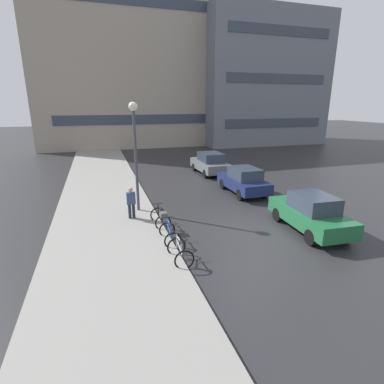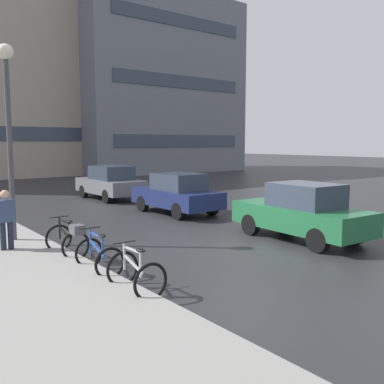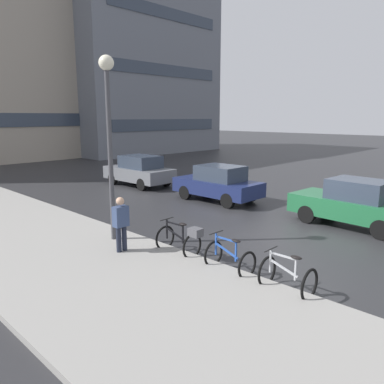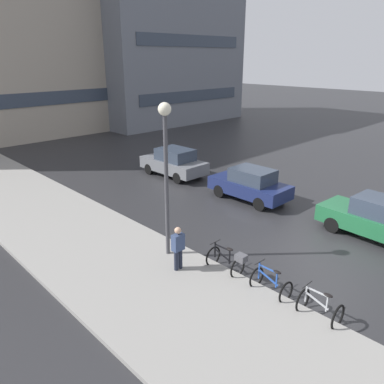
{
  "view_description": "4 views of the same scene",
  "coord_description": "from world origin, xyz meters",
  "px_view_note": "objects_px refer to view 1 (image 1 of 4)",
  "views": [
    {
      "loc": [
        -6.11,
        -10.57,
        5.37
      ],
      "look_at": [
        -1.69,
        3.4,
        1.0
      ],
      "focal_mm": 28.0,
      "sensor_mm": 36.0,
      "label": 1
    },
    {
      "loc": [
        -7.61,
        -8.3,
        2.83
      ],
      "look_at": [
        0.02,
        1.53,
        1.38
      ],
      "focal_mm": 40.0,
      "sensor_mm": 36.0,
      "label": 2
    },
    {
      "loc": [
        -10.51,
        -5.24,
        3.76
      ],
      "look_at": [
        -0.13,
        4.74,
        0.85
      ],
      "focal_mm": 35.0,
      "sensor_mm": 36.0,
      "label": 3
    },
    {
      "loc": [
        -12.0,
        -5.13,
        6.75
      ],
      "look_at": [
        -2.13,
        5.03,
        1.61
      ],
      "focal_mm": 35.0,
      "sensor_mm": 36.0,
      "label": 4
    }
  ],
  "objects_px": {
    "car_grey": "(210,163)",
    "streetlamp": "(135,139)",
    "bicycle_nearest": "(180,252)",
    "pedestrian": "(131,202)",
    "car_navy": "(244,181)",
    "bicycle_third": "(161,217)",
    "bicycle_second": "(170,234)",
    "car_green": "(311,213)"
  },
  "relations": [
    {
      "from": "car_green",
      "to": "bicycle_third",
      "type": "bearing_deg",
      "value": 159.42
    },
    {
      "from": "bicycle_nearest",
      "to": "bicycle_third",
      "type": "relative_size",
      "value": 0.78
    },
    {
      "from": "bicycle_nearest",
      "to": "car_green",
      "type": "distance_m",
      "value": 6.19
    },
    {
      "from": "streetlamp",
      "to": "bicycle_second",
      "type": "bearing_deg",
      "value": -79.6
    },
    {
      "from": "streetlamp",
      "to": "bicycle_nearest",
      "type": "bearing_deg",
      "value": -82.63
    },
    {
      "from": "bicycle_nearest",
      "to": "pedestrian",
      "type": "distance_m",
      "value": 4.58
    },
    {
      "from": "car_grey",
      "to": "pedestrian",
      "type": "bearing_deg",
      "value": -130.88
    },
    {
      "from": "pedestrian",
      "to": "bicycle_third",
      "type": "bearing_deg",
      "value": -45.57
    },
    {
      "from": "bicycle_nearest",
      "to": "car_navy",
      "type": "bearing_deg",
      "value": 49.35
    },
    {
      "from": "bicycle_second",
      "to": "car_navy",
      "type": "distance_m",
      "value": 8.0
    },
    {
      "from": "bicycle_second",
      "to": "bicycle_third",
      "type": "relative_size",
      "value": 0.82
    },
    {
      "from": "bicycle_nearest",
      "to": "pedestrian",
      "type": "xyz_separation_m",
      "value": [
        -1.16,
        4.4,
        0.54
      ]
    },
    {
      "from": "bicycle_nearest",
      "to": "bicycle_second",
      "type": "height_order",
      "value": "bicycle_second"
    },
    {
      "from": "car_green",
      "to": "pedestrian",
      "type": "xyz_separation_m",
      "value": [
        -7.26,
        3.47,
        0.12
      ]
    },
    {
      "from": "bicycle_nearest",
      "to": "car_green",
      "type": "height_order",
      "value": "car_green"
    },
    {
      "from": "bicycle_second",
      "to": "car_green",
      "type": "height_order",
      "value": "car_green"
    },
    {
      "from": "bicycle_third",
      "to": "pedestrian",
      "type": "relative_size",
      "value": 0.84
    },
    {
      "from": "bicycle_third",
      "to": "car_grey",
      "type": "relative_size",
      "value": 0.33
    },
    {
      "from": "bicycle_nearest",
      "to": "car_grey",
      "type": "xyz_separation_m",
      "value": [
        5.88,
        12.53,
        0.44
      ]
    },
    {
      "from": "streetlamp",
      "to": "pedestrian",
      "type": "bearing_deg",
      "value": -113.42
    },
    {
      "from": "pedestrian",
      "to": "streetlamp",
      "type": "distance_m",
      "value": 2.99
    },
    {
      "from": "car_grey",
      "to": "streetlamp",
      "type": "relative_size",
      "value": 0.76
    },
    {
      "from": "car_green",
      "to": "streetlamp",
      "type": "bearing_deg",
      "value": 146.47
    },
    {
      "from": "bicycle_second",
      "to": "car_navy",
      "type": "xyz_separation_m",
      "value": [
        5.94,
        5.34,
        0.42
      ]
    },
    {
      "from": "pedestrian",
      "to": "car_navy",
      "type": "bearing_deg",
      "value": 19.54
    },
    {
      "from": "car_grey",
      "to": "pedestrian",
      "type": "xyz_separation_m",
      "value": [
        -7.04,
        -8.13,
        0.1
      ]
    },
    {
      "from": "car_green",
      "to": "car_navy",
      "type": "height_order",
      "value": "car_green"
    },
    {
      "from": "bicycle_third",
      "to": "car_navy",
      "type": "relative_size",
      "value": 0.34
    },
    {
      "from": "car_grey",
      "to": "streetlamp",
      "type": "distance_m",
      "value": 10.09
    },
    {
      "from": "bicycle_third",
      "to": "car_green",
      "type": "relative_size",
      "value": 0.33
    },
    {
      "from": "bicycle_third",
      "to": "car_green",
      "type": "distance_m",
      "value": 6.52
    },
    {
      "from": "car_grey",
      "to": "streetlamp",
      "type": "height_order",
      "value": "streetlamp"
    },
    {
      "from": "car_navy",
      "to": "streetlamp",
      "type": "relative_size",
      "value": 0.74
    },
    {
      "from": "bicycle_second",
      "to": "streetlamp",
      "type": "relative_size",
      "value": 0.21
    },
    {
      "from": "bicycle_nearest",
      "to": "streetlamp",
      "type": "distance_m",
      "value": 6.41
    },
    {
      "from": "bicycle_second",
      "to": "car_grey",
      "type": "height_order",
      "value": "car_grey"
    },
    {
      "from": "bicycle_third",
      "to": "car_navy",
      "type": "distance_m",
      "value": 7.0
    },
    {
      "from": "bicycle_nearest",
      "to": "bicycle_second",
      "type": "distance_m",
      "value": 1.58
    },
    {
      "from": "bicycle_second",
      "to": "car_grey",
      "type": "bearing_deg",
      "value": 61.79
    },
    {
      "from": "bicycle_third",
      "to": "car_green",
      "type": "height_order",
      "value": "car_green"
    },
    {
      "from": "car_green",
      "to": "bicycle_nearest",
      "type": "bearing_deg",
      "value": -171.3
    },
    {
      "from": "car_navy",
      "to": "streetlamp",
      "type": "xyz_separation_m",
      "value": [
        -6.64,
        -1.48,
        2.9
      ]
    }
  ]
}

